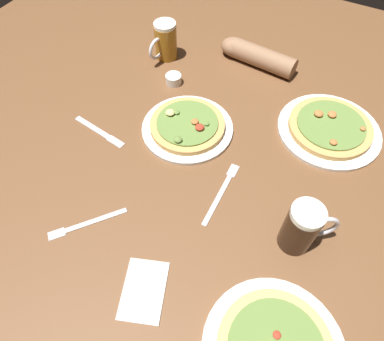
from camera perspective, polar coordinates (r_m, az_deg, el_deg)
The scene contains 11 objects.
ground_plane at distance 1.04m, azimuth 0.00°, elevation -1.12°, with size 2.40×2.40×0.03m, color brown.
pizza_plate_far at distance 1.13m, azimuth -0.77°, elevation 7.32°, with size 0.30×0.30×0.05m.
pizza_plate_side at distance 1.21m, azimuth 21.75°, elevation 6.52°, with size 0.33×0.33×0.05m.
beer_mug_dark at distance 1.39m, azimuth -4.46°, elevation 20.51°, with size 0.08×0.14×0.14m.
beer_mug_amber at distance 0.89m, azimuth 17.72°, elevation -8.97°, with size 0.13×0.10×0.16m.
ramekin_sauce at distance 1.30m, azimuth -3.07°, elevation 14.80°, with size 0.06×0.06×0.03m, color silver.
napkin_folded at distance 0.88m, azimuth -7.96°, elevation -18.93°, with size 0.10×0.15×0.01m, color white.
fork_left at distance 0.99m, azimuth 4.90°, elevation -3.50°, with size 0.03×0.23×0.01m.
knife_right at distance 1.17m, azimuth -15.04°, elevation 6.28°, with size 0.21×0.05×0.01m.
fork_spare at distance 0.98m, azimuth -17.09°, elevation -8.37°, with size 0.15×0.18×0.01m.
diner_arm at distance 1.39m, azimuth 10.27°, elevation 18.25°, with size 0.30×0.10×0.07m.
Camera 1 is at (0.28, -0.52, 0.84)m, focal length 32.33 mm.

